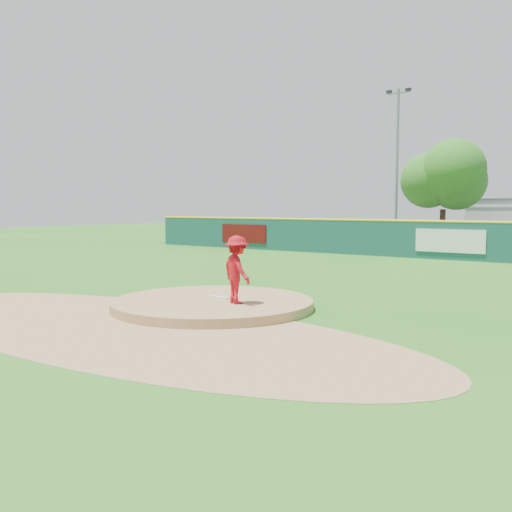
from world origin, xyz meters
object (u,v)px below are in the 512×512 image
Objects in this scene: playground_slide at (254,234)px; deciduous_tree at (444,179)px; van at (415,239)px; light_pole_left at (397,160)px; pitcher at (237,270)px.

playground_slide is 0.37× the size of deciduous_tree.
deciduous_tree is at bearing -36.81° from van.
pitcher is at bearing -75.65° from light_pole_left.
light_pole_left is at bearing 30.81° from van.
pitcher is 0.65× the size of playground_slide.
deciduous_tree is (1.09, 1.85, 3.85)m from van.
deciduous_tree reaches higher than van.
van is at bearing -55.23° from pitcher.
van is 0.67× the size of deciduous_tree.
van is 4.41m from deciduous_tree.
deciduous_tree is 0.67× the size of light_pole_left.
pitcher is 0.36× the size of van.
van is (-4.03, 23.26, -0.43)m from pitcher.
playground_slide is (-11.71, -1.34, 0.06)m from van.
pitcher is at bearing -54.31° from playground_slide.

